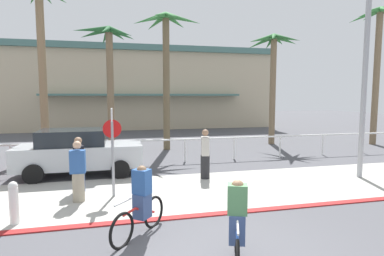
{
  "coord_description": "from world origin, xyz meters",
  "views": [
    {
      "loc": [
        -1.72,
        -4.95,
        2.91
      ],
      "look_at": [
        0.89,
        6.0,
        1.76
      ],
      "focal_mm": 29.45,
      "sensor_mm": 36.0,
      "label": 1
    }
  ],
  "objects_px": {
    "pedestrian_1": "(78,174)",
    "pedestrian_2": "(205,156)",
    "palm_tree_4": "(166,44)",
    "pedestrian_0": "(79,167)",
    "bollard_2": "(14,203)",
    "palm_tree_2": "(41,27)",
    "palm_tree_5": "(273,58)",
    "cyclist_red_0": "(141,203)",
    "palm_tree_6": "(379,40)",
    "cyclist_blue_1": "(237,224)",
    "palm_tree_3": "(109,57)",
    "streetlight_curb": "(371,55)",
    "car_silver_1": "(79,152)",
    "stop_sign_bike_lane": "(112,139)"
  },
  "relations": [
    {
      "from": "palm_tree_3",
      "to": "pedestrian_1",
      "type": "distance_m",
      "value": 9.3
    },
    {
      "from": "stop_sign_bike_lane",
      "to": "bollard_2",
      "type": "xyz_separation_m",
      "value": [
        -2.17,
        -1.53,
        -1.16
      ]
    },
    {
      "from": "pedestrian_0",
      "to": "palm_tree_6",
      "type": "bearing_deg",
      "value": 20.23
    },
    {
      "from": "palm_tree_3",
      "to": "palm_tree_6",
      "type": "bearing_deg",
      "value": -5.28
    },
    {
      "from": "palm_tree_2",
      "to": "palm_tree_5",
      "type": "distance_m",
      "value": 12.5
    },
    {
      "from": "palm_tree_5",
      "to": "car_silver_1",
      "type": "relative_size",
      "value": 1.49
    },
    {
      "from": "stop_sign_bike_lane",
      "to": "palm_tree_6",
      "type": "distance_m",
      "value": 17.15
    },
    {
      "from": "cyclist_blue_1",
      "to": "pedestrian_2",
      "type": "bearing_deg",
      "value": 79.85
    },
    {
      "from": "palm_tree_5",
      "to": "cyclist_red_0",
      "type": "relative_size",
      "value": 4.38
    },
    {
      "from": "palm_tree_2",
      "to": "cyclist_red_0",
      "type": "height_order",
      "value": "palm_tree_2"
    },
    {
      "from": "stop_sign_bike_lane",
      "to": "palm_tree_2",
      "type": "xyz_separation_m",
      "value": [
        -3.21,
        7.11,
        4.43
      ]
    },
    {
      "from": "palm_tree_4",
      "to": "car_silver_1",
      "type": "height_order",
      "value": "palm_tree_4"
    },
    {
      "from": "pedestrian_0",
      "to": "bollard_2",
      "type": "bearing_deg",
      "value": -117.79
    },
    {
      "from": "pedestrian_0",
      "to": "pedestrian_2",
      "type": "height_order",
      "value": "pedestrian_2"
    },
    {
      "from": "palm_tree_3",
      "to": "palm_tree_5",
      "type": "xyz_separation_m",
      "value": [
        9.43,
        0.15,
        0.22
      ]
    },
    {
      "from": "pedestrian_1",
      "to": "pedestrian_2",
      "type": "relative_size",
      "value": 0.97
    },
    {
      "from": "stop_sign_bike_lane",
      "to": "cyclist_blue_1",
      "type": "xyz_separation_m",
      "value": [
        2.13,
        -4.23,
        -0.98
      ]
    },
    {
      "from": "stop_sign_bike_lane",
      "to": "palm_tree_3",
      "type": "distance_m",
      "value": 8.69
    },
    {
      "from": "palm_tree_2",
      "to": "palm_tree_5",
      "type": "relative_size",
      "value": 1.23
    },
    {
      "from": "streetlight_curb",
      "to": "pedestrian_1",
      "type": "relative_size",
      "value": 4.43
    },
    {
      "from": "palm_tree_4",
      "to": "pedestrian_2",
      "type": "distance_m",
      "value": 8.0
    },
    {
      "from": "palm_tree_4",
      "to": "pedestrian_2",
      "type": "height_order",
      "value": "palm_tree_4"
    },
    {
      "from": "palm_tree_5",
      "to": "palm_tree_6",
      "type": "bearing_deg",
      "value": -14.78
    },
    {
      "from": "palm_tree_4",
      "to": "pedestrian_2",
      "type": "relative_size",
      "value": 4.16
    },
    {
      "from": "pedestrian_2",
      "to": "cyclist_blue_1",
      "type": "bearing_deg",
      "value": -100.15
    },
    {
      "from": "stop_sign_bike_lane",
      "to": "cyclist_red_0",
      "type": "xyz_separation_m",
      "value": [
        0.59,
        -2.72,
        -0.98
      ]
    },
    {
      "from": "palm_tree_5",
      "to": "pedestrian_2",
      "type": "relative_size",
      "value": 3.75
    },
    {
      "from": "palm_tree_3",
      "to": "palm_tree_5",
      "type": "bearing_deg",
      "value": 0.9
    },
    {
      "from": "pedestrian_0",
      "to": "stop_sign_bike_lane",
      "type": "bearing_deg",
      "value": -33.69
    },
    {
      "from": "palm_tree_3",
      "to": "cyclist_blue_1",
      "type": "bearing_deg",
      "value": -79.21
    },
    {
      "from": "palm_tree_4",
      "to": "stop_sign_bike_lane",
      "type": "bearing_deg",
      "value": -109.8
    },
    {
      "from": "car_silver_1",
      "to": "cyclist_red_0",
      "type": "xyz_separation_m",
      "value": [
        1.84,
        -5.61,
        -0.18
      ]
    },
    {
      "from": "pedestrian_1",
      "to": "pedestrian_0",
      "type": "bearing_deg",
      "value": 94.86
    },
    {
      "from": "streetlight_curb",
      "to": "car_silver_1",
      "type": "height_order",
      "value": "streetlight_curb"
    },
    {
      "from": "palm_tree_6",
      "to": "pedestrian_1",
      "type": "height_order",
      "value": "palm_tree_6"
    },
    {
      "from": "stop_sign_bike_lane",
      "to": "cyclist_blue_1",
      "type": "relative_size",
      "value": 1.48
    },
    {
      "from": "cyclist_red_0",
      "to": "cyclist_blue_1",
      "type": "distance_m",
      "value": 2.16
    },
    {
      "from": "palm_tree_6",
      "to": "cyclist_blue_1",
      "type": "distance_m",
      "value": 17.84
    },
    {
      "from": "palm_tree_4",
      "to": "car_silver_1",
      "type": "distance_m",
      "value": 7.85
    },
    {
      "from": "palm_tree_2",
      "to": "palm_tree_4",
      "type": "distance_m",
      "value": 6.02
    },
    {
      "from": "palm_tree_5",
      "to": "pedestrian_0",
      "type": "relative_size",
      "value": 3.9
    },
    {
      "from": "stop_sign_bike_lane",
      "to": "bollard_2",
      "type": "relative_size",
      "value": 2.56
    },
    {
      "from": "pedestrian_2",
      "to": "palm_tree_6",
      "type": "bearing_deg",
      "value": 23.9
    },
    {
      "from": "palm_tree_3",
      "to": "palm_tree_5",
      "type": "distance_m",
      "value": 9.43
    },
    {
      "from": "bollard_2",
      "to": "palm_tree_6",
      "type": "height_order",
      "value": "palm_tree_6"
    },
    {
      "from": "palm_tree_6",
      "to": "pedestrian_2",
      "type": "relative_size",
      "value": 4.6
    },
    {
      "from": "stop_sign_bike_lane",
      "to": "cyclist_red_0",
      "type": "height_order",
      "value": "stop_sign_bike_lane"
    },
    {
      "from": "palm_tree_6",
      "to": "pedestrian_2",
      "type": "xyz_separation_m",
      "value": [
        -12.05,
        -5.34,
        -5.35
      ]
    },
    {
      "from": "stop_sign_bike_lane",
      "to": "pedestrian_1",
      "type": "bearing_deg",
      "value": -165.12
    },
    {
      "from": "cyclist_red_0",
      "to": "pedestrian_2",
      "type": "height_order",
      "value": "pedestrian_2"
    }
  ]
}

